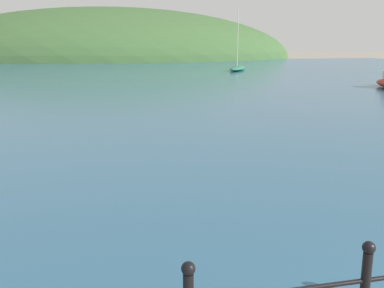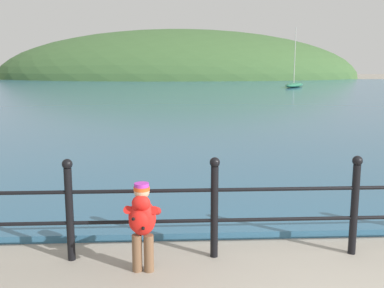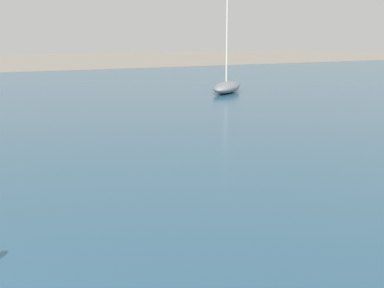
% 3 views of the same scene
% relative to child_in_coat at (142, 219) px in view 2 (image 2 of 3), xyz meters
% --- Properties ---
extents(water, '(80.00, 60.00, 0.10)m').
position_rel_child_in_coat_xyz_m(water, '(2.19, 30.86, -0.56)').
color(water, '#2D5B7A').
rests_on(water, ground).
extents(far_hillside, '(57.49, 31.62, 15.46)m').
position_rel_child_in_coat_xyz_m(far_hillside, '(2.19, 68.67, -0.61)').
color(far_hillside, '#3D6033').
rests_on(far_hillside, ground).
extents(iron_railing, '(8.49, 0.12, 1.21)m').
position_rel_child_in_coat_xyz_m(iron_railing, '(1.66, 0.36, 0.04)').
color(iron_railing, black).
rests_on(iron_railing, ground).
extents(child_in_coat, '(0.40, 0.55, 1.00)m').
position_rel_child_in_coat_xyz_m(child_in_coat, '(0.00, 0.00, 0.00)').
color(child_in_coat, brown).
rests_on(child_in_coat, ground).
extents(boat_green_fishing, '(3.35, 4.64, 5.57)m').
position_rel_child_in_coat_xyz_m(boat_green_fishing, '(12.33, 37.82, -0.26)').
color(boat_green_fishing, '#287551').
rests_on(boat_green_fishing, water).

